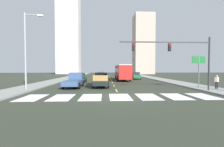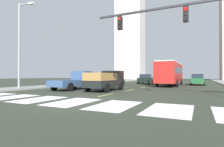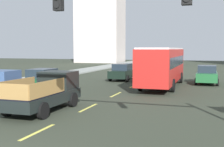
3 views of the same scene
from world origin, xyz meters
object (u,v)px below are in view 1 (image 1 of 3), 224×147
at_px(traffic_signal_gantry, 180,53).
at_px(pedestrian_walking, 217,81).
at_px(sedan_mid, 80,78).
at_px(pickup_stakebed, 101,80).
at_px(sedan_near_right, 135,76).
at_px(pickup_dark, 75,80).
at_px(sedan_far, 101,75).
at_px(city_bus, 122,71).
at_px(direction_sign_green, 199,65).
at_px(streetlight_left, 27,48).

xyz_separation_m(traffic_signal_gantry, pedestrian_walking, (5.06, 1.18, -3.12)).
height_order(sedan_mid, traffic_signal_gantry, traffic_signal_gantry).
relative_size(sedan_mid, pedestrian_walking, 2.68).
bearing_deg(pickup_stakebed, sedan_near_right, 64.74).
bearing_deg(pickup_dark, sedan_near_right, 53.28).
bearing_deg(sedan_far, city_bus, -37.93).
relative_size(sedan_near_right, sedan_mid, 1.00).
relative_size(pickup_dark, city_bus, 0.48).
height_order(direction_sign_green, streetlight_left, streetlight_left).
distance_m(traffic_signal_gantry, streetlight_left, 17.44).
height_order(direction_sign_green, pedestrian_walking, direction_sign_green).
height_order(sedan_far, streetlight_left, streetlight_left).
distance_m(sedan_near_right, streetlight_left, 24.82).
bearing_deg(sedan_mid, streetlight_left, -119.16).
distance_m(sedan_near_right, sedan_far, 8.36).
bearing_deg(traffic_signal_gantry, city_bus, 104.73).
bearing_deg(direction_sign_green, streetlight_left, -178.82).
distance_m(traffic_signal_gantry, direction_sign_green, 4.52).
bearing_deg(pedestrian_walking, streetlight_left, -93.22).
distance_m(pickup_dark, streetlight_left, 6.98).
bearing_deg(traffic_signal_gantry, pickup_dark, 158.71).
bearing_deg(pedestrian_walking, direction_sign_green, -131.95).
distance_m(direction_sign_green, streetlight_left, 21.03).
bearing_deg(direction_sign_green, city_bus, 119.26).
bearing_deg(pedestrian_walking, traffic_signal_gantry, -78.03).
distance_m(streetlight_left, pedestrian_walking, 22.72).
bearing_deg(sedan_mid, pickup_stakebed, -59.40).
distance_m(pickup_dark, sedan_far, 16.25).
distance_m(pickup_dark, direction_sign_green, 16.33).
distance_m(city_bus, streetlight_left, 19.84).
height_order(pickup_dark, sedan_mid, pickup_dark).
xyz_separation_m(pickup_stakebed, sedan_far, (-0.39, 15.54, -0.08)).
bearing_deg(pedestrian_walking, sedan_far, -145.15).
xyz_separation_m(sedan_near_right, sedan_far, (-8.33, 0.66, 0.00)).
bearing_deg(direction_sign_green, sedan_near_right, 104.14).
distance_m(city_bus, traffic_signal_gantry, 17.47).
bearing_deg(sedan_far, streetlight_left, -111.34).
xyz_separation_m(sedan_far, traffic_signal_gantry, (9.16, -20.75, 3.38)).
bearing_deg(pickup_stakebed, streetlight_left, -156.53).
bearing_deg(direction_sign_green, pickup_stakebed, 167.30).
bearing_deg(pickup_stakebed, sedan_mid, 126.08).
xyz_separation_m(sedan_near_right, traffic_signal_gantry, (0.83, -20.09, 3.38)).
distance_m(pickup_stakebed, sedan_near_right, 16.86).
bearing_deg(pedestrian_walking, pickup_stakebed, -107.42).
height_order(pickup_stakebed, pedestrian_walking, pickup_stakebed).
height_order(city_bus, sedan_mid, city_bus).
bearing_deg(direction_sign_green, sedan_far, 124.89).
bearing_deg(traffic_signal_gantry, streetlight_left, 173.44).
height_order(sedan_near_right, sedan_far, same).
bearing_deg(streetlight_left, pedestrian_walking, -2.08).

